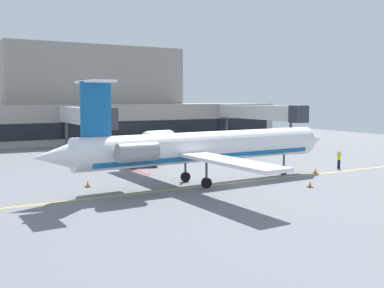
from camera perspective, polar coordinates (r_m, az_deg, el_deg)
ground at (r=42.06m, az=5.46°, el=-4.90°), size 120.00×120.00×0.11m
terminal_building at (r=83.07m, az=-13.15°, el=4.47°), size 77.22×11.22×17.27m
jet_bridge_west at (r=78.47m, az=8.64°, el=3.92°), size 2.40×22.45×6.68m
jet_bridge_east at (r=64.49m, az=-13.44°, el=3.37°), size 2.40×22.43×6.58m
regional_jet at (r=40.58m, az=1.23°, el=-0.40°), size 30.35×24.49×9.12m
baggage_tug at (r=57.94m, az=-5.25°, el=-1.06°), size 3.20×3.59×1.87m
pushback_tractor at (r=61.71m, az=1.55°, el=-0.51°), size 3.31×4.13×2.15m
belt_loader at (r=51.21m, az=-6.83°, el=-1.86°), size 3.97×2.62×2.13m
fuel_tank at (r=72.28m, az=-4.23°, el=0.79°), size 6.25×2.95×2.66m
marshaller at (r=52.64m, az=18.06°, el=-1.86°), size 0.83×0.34×1.96m
safety_cone_alpha at (r=51.89m, az=5.50°, el=-2.54°), size 0.47×0.47×0.55m
safety_cone_bravo at (r=48.46m, az=15.33°, el=-3.31°), size 0.47×0.47×0.55m
safety_cone_charlie at (r=40.82m, az=14.68°, el=-4.97°), size 0.47×0.47×0.55m
safety_cone_delta at (r=40.65m, az=-13.03°, el=-4.98°), size 0.47×0.47×0.55m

